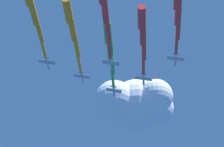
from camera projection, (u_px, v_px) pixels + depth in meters
jet_lead at (110, 49)px, 223.31m from camera, size 35.19×46.70×4.19m
jet_port_inner at (72, 30)px, 213.49m from camera, size 37.31×47.95×4.22m
jet_starboard_inner at (143, 35)px, 212.13m from camera, size 34.49×45.42×4.13m
jet_port_mid at (105, 11)px, 201.58m from camera, size 37.27×48.19×4.20m
jet_starboard_mid at (33, 13)px, 205.22m from camera, size 36.29×46.61×4.15m
jet_port_outer at (178, 16)px, 205.12m from camera, size 32.19×41.56×4.17m
cloud_puff at (138, 103)px, 297.62m from camera, size 53.34×40.89×33.82m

